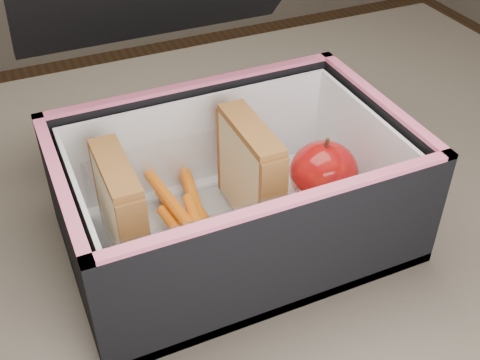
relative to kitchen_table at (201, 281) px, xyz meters
name	(u,v)px	position (x,y,z in m)	size (l,w,h in m)	color
kitchen_table	(201,281)	(0.00, 0.00, 0.00)	(1.20, 0.80, 0.75)	brown
lunch_bag	(232,181)	(0.03, -0.03, 0.16)	(0.32, 0.36, 0.28)	black
plastic_tub	(189,206)	(-0.02, -0.03, 0.14)	(0.17, 0.12, 0.07)	white
sandwich_left	(121,209)	(-0.08, -0.03, 0.16)	(0.03, 0.09, 0.10)	beige
sandwich_right	(250,172)	(0.05, -0.03, 0.16)	(0.03, 0.10, 0.11)	beige
carrot_sticks	(190,216)	(-0.01, -0.02, 0.12)	(0.05, 0.16, 0.03)	#D44A12
paper_napkin	(320,195)	(0.13, -0.03, 0.11)	(0.08, 0.08, 0.01)	white
red_apple	(324,173)	(0.13, -0.04, 0.15)	(0.07, 0.07, 0.07)	#94020F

